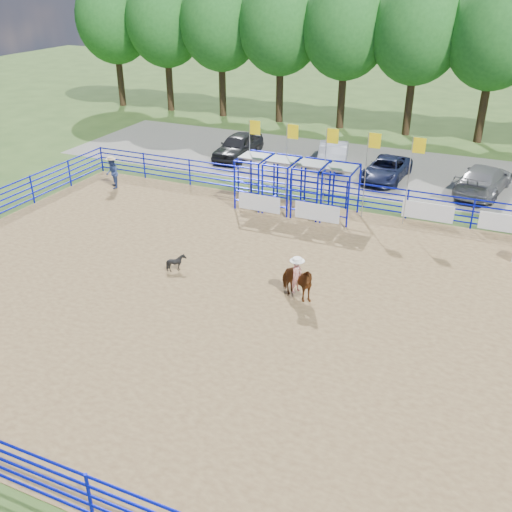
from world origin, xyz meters
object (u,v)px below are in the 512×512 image
(car_b, at_px, (334,153))
(car_d, at_px, (484,179))
(horse_and_rider, at_px, (297,279))
(calf, at_px, (176,263))
(car_a, at_px, (238,146))
(car_c, at_px, (386,169))
(spectator_cowboy, at_px, (112,173))

(car_b, bearing_deg, car_d, 157.07)
(horse_and_rider, distance_m, car_d, 15.47)
(horse_and_rider, xyz_separation_m, calf, (-5.13, 0.09, -0.45))
(car_d, bearing_deg, car_a, 9.05)
(horse_and_rider, distance_m, car_b, 16.40)
(car_d, bearing_deg, car_c, 9.69)
(car_a, height_order, car_d, car_a)
(calf, xyz_separation_m, car_b, (1.67, 15.94, 0.41))
(spectator_cowboy, xyz_separation_m, car_b, (9.91, 8.94, -0.11))
(car_b, relative_size, car_d, 0.89)
(calf, height_order, car_c, car_c)
(car_b, bearing_deg, car_a, -2.65)
(spectator_cowboy, height_order, car_b, spectator_cowboy)
(calf, height_order, car_a, car_a)
(horse_and_rider, relative_size, calf, 3.22)
(horse_and_rider, xyz_separation_m, car_b, (-3.46, 16.03, -0.04))
(horse_and_rider, xyz_separation_m, car_d, (5.36, 14.51, -0.05))
(horse_and_rider, relative_size, spectator_cowboy, 1.32)
(car_c, distance_m, car_d, 5.25)
(car_b, distance_m, car_d, 8.95)
(car_a, height_order, car_b, car_a)
(spectator_cowboy, relative_size, car_c, 0.39)
(calf, distance_m, car_b, 16.03)
(car_d, bearing_deg, car_b, 0.87)
(spectator_cowboy, distance_m, car_a, 8.76)
(spectator_cowboy, xyz_separation_m, car_d, (18.73, 7.42, -0.12))
(spectator_cowboy, height_order, car_d, spectator_cowboy)
(calf, height_order, spectator_cowboy, spectator_cowboy)
(spectator_cowboy, bearing_deg, calf, -40.36)
(car_a, height_order, car_c, car_a)
(car_c, bearing_deg, horse_and_rider, -85.75)
(car_a, bearing_deg, horse_and_rider, -56.64)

